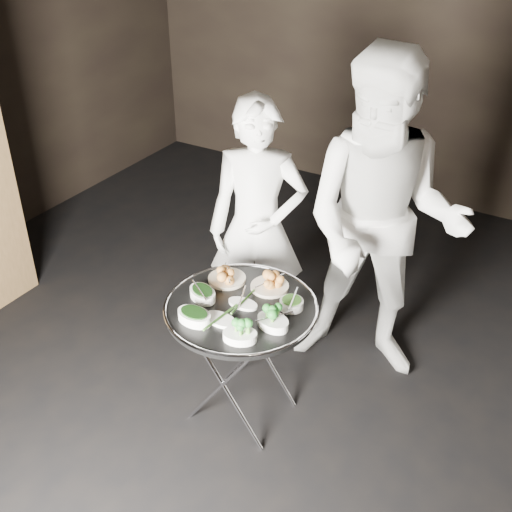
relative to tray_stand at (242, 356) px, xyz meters
The scene contains 16 objects.
floor 0.61m from the tray_stand, 59.79° to the right, with size 6.00×7.00×0.05m, color black.
wall_back 3.34m from the tray_stand, 85.93° to the left, with size 6.00×0.05×3.00m, color black.
tray_stand is the anchor object (origin of this frame).
serving_tray 0.32m from the tray_stand, 45.00° to the left, with size 0.79×0.79×0.04m.
potato_plate_a 0.44m from the tray_stand, 139.39° to the left, with size 0.21×0.21×0.07m.
potato_plate_b 0.43m from the tray_stand, 77.73° to the left, with size 0.20×0.20×0.07m.
greens_bowl 0.45m from the tray_stand, 27.21° to the left, with size 0.12×0.12×0.07m.
asparagus_plate_a 0.35m from the tray_stand, 65.46° to the left, with size 0.16×0.09×0.03m.
asparagus_plate_b 0.38m from the tray_stand, 97.05° to the right, with size 0.19×0.12×0.04m.
spinach_bowl_a 0.42m from the tray_stand, 169.09° to the right, with size 0.20×0.17×0.07m.
spinach_bowl_b 0.45m from the tray_stand, 120.62° to the right, with size 0.19×0.13×0.08m.
broccoli_bowl_a 0.43m from the tray_stand, 15.62° to the right, with size 0.19×0.16×0.07m.
broccoli_bowl_b 0.45m from the tray_stand, 59.29° to the right, with size 0.20×0.17×0.07m.
serving_utensils 0.39m from the tray_stand, 76.29° to the left, with size 0.58×0.44×0.01m.
waiter_left 0.80m from the tray_stand, 113.41° to the left, with size 0.58×0.38×1.59m, color silver.
waiter_right 1.04m from the tray_stand, 59.54° to the left, with size 0.94×0.73×1.93m, color silver.
Camera 1 is at (1.18, -1.84, 2.65)m, focal length 45.00 mm.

